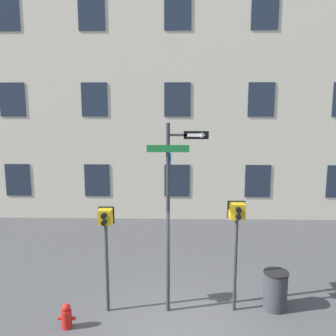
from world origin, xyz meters
TOP-DOWN VIEW (x-y plane):
  - ground_plane at (0.00, 0.00)m, footprint 60.00×60.00m
  - building_facade at (-0.00, 8.37)m, footprint 24.00×0.64m
  - street_sign_pole at (-0.14, 0.83)m, footprint 1.39×0.79m
  - pedestrian_signal_left at (-1.67, 0.79)m, footprint 0.37×0.40m
  - pedestrian_signal_right at (1.40, 0.89)m, footprint 0.42×0.40m
  - fire_hydrant at (-2.47, 0.07)m, footprint 0.39×0.23m
  - trash_bin at (2.41, 0.98)m, footprint 0.61×0.61m

SIDE VIEW (x-z plane):
  - ground_plane at x=0.00m, z-range 0.00..0.00m
  - fire_hydrant at x=-2.47m, z-range -0.01..0.57m
  - trash_bin at x=2.41m, z-range 0.00..0.97m
  - pedestrian_signal_left at x=-1.67m, z-range 0.72..3.31m
  - pedestrian_signal_right at x=1.40m, z-range 0.79..3.51m
  - street_sign_pole at x=-0.14m, z-range 0.43..4.99m
  - building_facade at x=0.00m, z-range 0.00..13.62m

